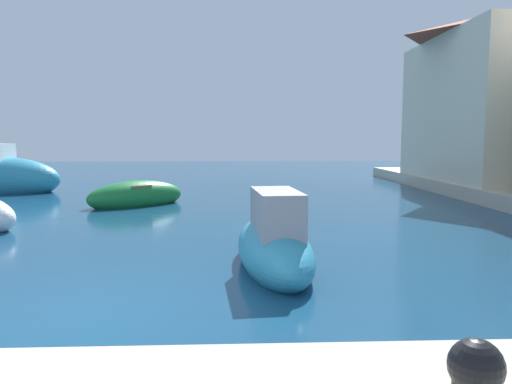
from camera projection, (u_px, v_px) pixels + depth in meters
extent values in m
plane|color=navy|center=(81.00, 317.00, 6.02)|extent=(80.00, 80.00, 0.00)
ellipsoid|color=#197233|center=(136.00, 196.00, 15.94)|extent=(3.37, 2.96, 1.06)
cube|color=brown|center=(136.00, 186.00, 15.90)|extent=(1.10, 1.16, 0.08)
ellipsoid|color=teal|center=(274.00, 251.00, 8.31)|extent=(1.50, 3.61, 1.06)
cube|color=gray|center=(277.00, 213.00, 7.95)|extent=(0.83, 1.55, 0.76)
cube|color=beige|center=(505.00, 109.00, 19.74)|extent=(5.79, 8.00, 5.81)
pyramid|color=brown|center=(510.00, 22.00, 19.36)|extent=(6.14, 8.48, 1.04)
sphere|color=black|center=(476.00, 366.00, 2.60)|extent=(0.30, 0.30, 0.30)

